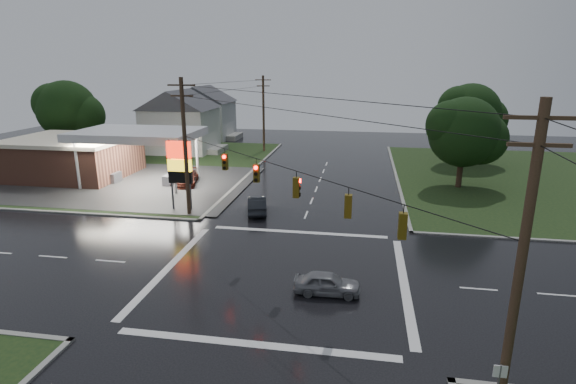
% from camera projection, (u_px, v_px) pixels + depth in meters
% --- Properties ---
extents(ground, '(120.00, 120.00, 0.00)m').
position_uv_depth(ground, '(282.00, 274.00, 26.45)').
color(ground, black).
rests_on(ground, ground).
extents(grass_nw, '(36.00, 36.00, 0.08)m').
position_uv_depth(grass_nw, '(112.00, 165.00, 55.25)').
color(grass_nw, black).
rests_on(grass_nw, ground).
extents(grass_ne, '(36.00, 36.00, 0.08)m').
position_uv_depth(grass_ne, '(570.00, 182.00, 46.97)').
color(grass_ne, black).
rests_on(grass_ne, ground).
extents(gas_station, '(26.20, 18.00, 5.60)m').
position_uv_depth(gas_station, '(81.00, 154.00, 48.53)').
color(gas_station, '#2D2D2D').
rests_on(gas_station, ground).
extents(pylon_sign, '(2.00, 0.35, 6.00)m').
position_uv_depth(pylon_sign, '(180.00, 164.00, 36.99)').
color(pylon_sign, '#59595E').
rests_on(pylon_sign, ground).
extents(utility_pole_nw, '(2.20, 0.32, 11.00)m').
position_uv_depth(utility_pole_nw, '(185.00, 146.00, 35.42)').
color(utility_pole_nw, '#382619').
rests_on(utility_pole_nw, ground).
extents(utility_pole_se, '(2.20, 0.32, 11.00)m').
position_uv_depth(utility_pole_se, '(521.00, 265.00, 14.36)').
color(utility_pole_se, '#382619').
rests_on(utility_pole_se, ground).
extents(utility_pole_n, '(2.20, 0.32, 10.50)m').
position_uv_depth(utility_pole_n, '(264.00, 113.00, 62.52)').
color(utility_pole_n, '#382619').
rests_on(utility_pole_n, ground).
extents(traffic_signals, '(26.87, 26.87, 1.47)m').
position_uv_depth(traffic_signals, '(282.00, 167.00, 24.66)').
color(traffic_signals, black).
rests_on(traffic_signals, ground).
extents(house_near, '(11.05, 8.48, 8.60)m').
position_uv_depth(house_near, '(181.00, 120.00, 62.74)').
color(house_near, silver).
rests_on(house_near, ground).
extents(house_far, '(11.05, 8.48, 8.60)m').
position_uv_depth(house_far, '(203.00, 112.00, 74.28)').
color(house_far, silver).
rests_on(house_far, ground).
extents(tree_nw_behind, '(8.93, 7.60, 10.00)m').
position_uv_depth(tree_nw_behind, '(68.00, 110.00, 58.61)').
color(tree_nw_behind, black).
rests_on(tree_nw_behind, ground).
extents(tree_ne_near, '(7.99, 6.80, 8.98)m').
position_uv_depth(tree_ne_near, '(465.00, 132.00, 43.55)').
color(tree_ne_near, black).
rests_on(tree_ne_near, ground).
extents(tree_ne_far, '(8.46, 7.20, 9.80)m').
position_uv_depth(tree_ne_far, '(471.00, 114.00, 54.28)').
color(tree_ne_far, black).
rests_on(tree_ne_far, ground).
extents(car_north, '(2.52, 4.54, 1.42)m').
position_uv_depth(car_north, '(257.00, 204.00, 37.38)').
color(car_north, black).
rests_on(car_north, ground).
extents(car_crossing, '(3.60, 1.51, 1.22)m').
position_uv_depth(car_crossing, '(327.00, 283.00, 24.05)').
color(car_crossing, slate).
rests_on(car_crossing, ground).
extents(car_pump, '(2.98, 5.03, 1.37)m').
position_uv_depth(car_pump, '(187.00, 178.00, 46.01)').
color(car_pump, '#531D12').
rests_on(car_pump, ground).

